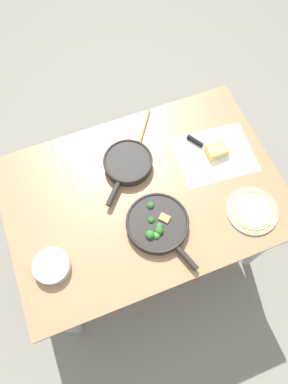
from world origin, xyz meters
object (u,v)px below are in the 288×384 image
(skillet_broccoli, at_px, (157,224))
(grater_knife, at_px, (204,147))
(skillet_eggs, at_px, (128,163))
(wooden_spoon, at_px, (139,146))
(cheese_block, at_px, (217,150))
(dinner_plate_stack, at_px, (253,210))
(prep_bowl_steel, at_px, (52,266))

(skillet_broccoli, height_order, grater_knife, skillet_broccoli)
(skillet_broccoli, relative_size, skillet_eggs, 1.30)
(wooden_spoon, height_order, cheese_block, cheese_block)
(cheese_block, relative_size, dinner_plate_stack, 0.44)
(skillet_eggs, height_order, dinner_plate_stack, skillet_eggs)
(dinner_plate_stack, bearing_deg, grater_knife, 99.19)
(cheese_block, height_order, prep_bowl_steel, cheese_block)
(cheese_block, bearing_deg, wooden_spoon, 153.75)
(skillet_broccoli, height_order, prep_bowl_steel, skillet_broccoli)
(cheese_block, height_order, dinner_plate_stack, cheese_block)
(dinner_plate_stack, xyz_separation_m, prep_bowl_steel, (-0.88, 0.08, 0.01))
(prep_bowl_steel, bearing_deg, grater_knife, 19.63)
(skillet_broccoli, bearing_deg, skillet_eggs, 164.04)
(grater_knife, distance_m, cheese_block, 0.06)
(wooden_spoon, bearing_deg, prep_bowl_steel, -17.20)
(skillet_eggs, distance_m, cheese_block, 0.42)
(skillet_broccoli, xyz_separation_m, grater_knife, (0.36, 0.28, -0.02))
(skillet_eggs, relative_size, cheese_block, 2.98)
(cheese_block, distance_m, dinner_plate_stack, 0.33)
(skillet_broccoli, bearing_deg, grater_knife, 109.70)
(skillet_broccoli, relative_size, dinner_plate_stack, 1.70)
(grater_knife, xyz_separation_m, dinner_plate_stack, (0.06, -0.37, 0.00))
(wooden_spoon, bearing_deg, dinner_plate_stack, 70.41)
(cheese_block, bearing_deg, dinner_plate_stack, -87.31)
(prep_bowl_steel, bearing_deg, skillet_eggs, 36.45)
(skillet_eggs, height_order, grater_knife, skillet_eggs)
(wooden_spoon, xyz_separation_m, prep_bowl_steel, (-0.53, -0.41, 0.01))
(wooden_spoon, bearing_deg, skillet_broccoli, 25.25)
(skillet_eggs, distance_m, grater_knife, 0.37)
(wooden_spoon, bearing_deg, grater_knife, 102.43)
(dinner_plate_stack, distance_m, prep_bowl_steel, 0.88)
(cheese_block, distance_m, prep_bowl_steel, 0.90)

